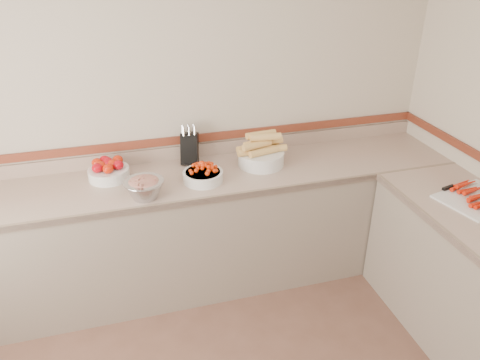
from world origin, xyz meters
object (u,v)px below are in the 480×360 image
object	(u,v)px
tomato_bowl	(108,170)
cutting_board	(477,197)
corn_bowl	(261,153)
knife_block	(190,148)
rhubarb_bowl	(144,187)
cherry_tomato_bowl	(203,174)

from	to	relation	value
tomato_bowl	cutting_board	distance (m)	2.42
corn_bowl	knife_block	bearing A→B (deg)	160.48
knife_block	rhubarb_bowl	xyz separation A→B (m)	(-0.37, -0.43, -0.05)
cherry_tomato_bowl	cutting_board	world-z (taller)	cherry_tomato_bowl
knife_block	tomato_bowl	xyz separation A→B (m)	(-0.58, -0.09, -0.06)
knife_block	corn_bowl	size ratio (longest dim) A/B	0.80
cherry_tomato_bowl	cutting_board	size ratio (longest dim) A/B	0.52
knife_block	tomato_bowl	world-z (taller)	knife_block
tomato_bowl	cutting_board	world-z (taller)	tomato_bowl
rhubarb_bowl	cutting_board	distance (m)	2.10
rhubarb_bowl	cherry_tomato_bowl	bearing A→B (deg)	16.40
cherry_tomato_bowl	corn_bowl	size ratio (longest dim) A/B	0.74
corn_bowl	cherry_tomato_bowl	bearing A→B (deg)	-163.31
corn_bowl	rhubarb_bowl	distance (m)	0.90
tomato_bowl	rhubarb_bowl	xyz separation A→B (m)	(0.21, -0.34, 0.01)
rhubarb_bowl	tomato_bowl	bearing A→B (deg)	121.99
tomato_bowl	knife_block	bearing A→B (deg)	8.97
knife_block	cherry_tomato_bowl	world-z (taller)	knife_block
rhubarb_bowl	cutting_board	xyz separation A→B (m)	(2.02, -0.61, -0.06)
cherry_tomato_bowl	rhubarb_bowl	size ratio (longest dim) A/B	1.06
knife_block	cutting_board	world-z (taller)	knife_block
tomato_bowl	corn_bowl	bearing A→B (deg)	-4.35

